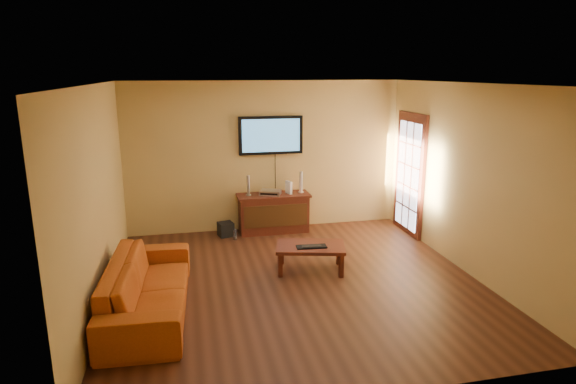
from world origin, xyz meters
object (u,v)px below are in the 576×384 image
object	(u,v)px
coffee_table	(310,249)
media_console	(274,213)
subwoofer	(226,229)
bottle	(235,234)
speaker_left	(248,186)
television	(271,135)
game_console	(289,187)
speaker_right	(301,183)
sofa	(148,278)
keyboard	(311,246)
av_receiver	(270,192)

from	to	relation	value
coffee_table	media_console	bearing A→B (deg)	95.92
media_console	coffee_table	bearing A→B (deg)	-84.08
subwoofer	bottle	bearing A→B (deg)	-72.81
speaker_left	television	bearing A→B (deg)	22.77
game_console	speaker_right	bearing A→B (deg)	-14.22
game_console	subwoofer	size ratio (longest dim) A/B	0.92
television	sofa	bearing A→B (deg)	-125.31
media_console	bottle	distance (m)	0.84
subwoofer	media_console	bearing A→B (deg)	-9.37
television	speaker_right	distance (m)	1.02
media_console	keyboard	bearing A→B (deg)	-84.59
coffee_table	speaker_right	world-z (taller)	speaker_right
sofa	game_console	size ratio (longest dim) A/B	9.94
av_receiver	bottle	world-z (taller)	av_receiver
coffee_table	keyboard	world-z (taller)	keyboard
media_console	game_console	distance (m)	0.54
sofa	speaker_left	bearing A→B (deg)	-27.48
av_receiver	bottle	xyz separation A→B (m)	(-0.69, -0.29, -0.65)
av_receiver	keyboard	xyz separation A→B (m)	(0.24, -1.96, -0.33)
media_console	television	world-z (taller)	television
sofa	bottle	size ratio (longest dim) A/B	11.48
speaker_left	speaker_right	xyz separation A→B (m)	(0.97, 0.01, 0.01)
speaker_left	speaker_right	bearing A→B (deg)	0.50
subwoofer	bottle	xyz separation A→B (m)	(0.14, -0.23, -0.03)
television	speaker_left	world-z (taller)	television
coffee_table	game_console	xyz separation A→B (m)	(0.09, 1.88, 0.47)
media_console	coffee_table	size ratio (longest dim) A/B	1.19
television	sofa	world-z (taller)	television
sofa	coffee_table	bearing A→B (deg)	-67.31
coffee_table	speaker_left	xyz separation A→B (m)	(-0.64, 1.90, 0.53)
speaker_right	keyboard	xyz separation A→B (m)	(-0.33, -1.99, -0.47)
sofa	av_receiver	bearing A→B (deg)	-33.62
sofa	speaker_right	xyz separation A→B (m)	(2.56, 2.70, 0.43)
speaker_left	speaker_right	size ratio (longest dim) A/B	0.93
av_receiver	media_console	bearing A→B (deg)	30.91
sofa	game_console	distance (m)	3.56
speaker_right	bottle	world-z (taller)	speaker_right
speaker_right	av_receiver	size ratio (longest dim) A/B	1.07
television	speaker_left	bearing A→B (deg)	-157.23
media_console	keyboard	size ratio (longest dim) A/B	2.94
media_console	av_receiver	world-z (taller)	av_receiver
media_console	speaker_left	xyz separation A→B (m)	(-0.45, 0.02, 0.51)
television	bottle	distance (m)	1.88
speaker_right	game_console	xyz separation A→B (m)	(-0.23, -0.03, -0.06)
television	coffee_table	xyz separation A→B (m)	(0.19, -2.09, -1.40)
television	sofa	distance (m)	3.76
sofa	speaker_right	distance (m)	3.75
subwoofer	keyboard	distance (m)	2.19
media_console	speaker_right	distance (m)	0.74
coffee_table	speaker_right	bearing A→B (deg)	80.37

